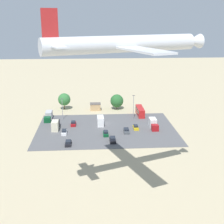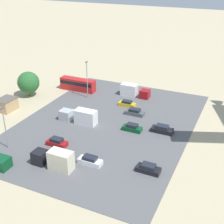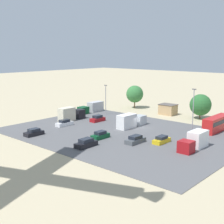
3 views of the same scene
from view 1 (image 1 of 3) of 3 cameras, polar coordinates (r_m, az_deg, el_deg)
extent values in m
plane|color=tan|center=(120.52, -1.21, -2.06)|extent=(400.00, 400.00, 0.00)
cube|color=#565659|center=(114.11, -1.05, -3.15)|extent=(50.26, 36.26, 0.08)
cube|color=tan|center=(137.42, -3.07, 0.95)|extent=(4.46, 3.50, 2.90)
cube|color=#59514C|center=(137.01, -3.08, 1.55)|extent=(4.70, 3.74, 0.12)
cube|color=red|center=(130.23, 5.15, 0.13)|extent=(2.46, 10.15, 3.33)
cube|color=black|center=(130.06, 5.16, 0.38)|extent=(2.50, 9.74, 0.93)
cube|color=#0C4723|center=(108.05, -1.16, -4.04)|extent=(1.78, 4.13, 0.90)
cube|color=#1E232D|center=(107.77, -1.16, -3.65)|extent=(1.50, 2.31, 0.66)
cube|color=black|center=(102.57, 0.12, -5.20)|extent=(1.97, 4.58, 0.93)
cube|color=#1E232D|center=(102.27, 0.12, -4.78)|extent=(1.65, 2.56, 0.69)
cube|color=silver|center=(110.61, -8.72, -3.74)|extent=(1.76, 4.37, 0.88)
cube|color=#1E232D|center=(110.35, -8.73, -3.38)|extent=(1.48, 2.45, 0.64)
cube|color=#4C5156|center=(110.74, 2.64, -3.54)|extent=(1.96, 4.55, 0.87)
cube|color=#1E232D|center=(110.48, 2.65, -3.17)|extent=(1.65, 2.55, 0.64)
cube|color=maroon|center=(118.68, -7.09, -2.22)|extent=(1.85, 4.12, 0.93)
cube|color=#1E232D|center=(118.42, -7.10, -1.85)|extent=(1.55, 2.31, 0.68)
cube|color=gold|center=(114.51, 4.36, -2.89)|extent=(1.75, 4.21, 0.81)
cube|color=#1E232D|center=(114.27, 4.37, -2.55)|extent=(1.47, 2.36, 0.59)
cube|color=black|center=(100.99, -8.00, -5.76)|extent=(1.91, 4.15, 0.86)
cube|color=#1E232D|center=(100.71, -8.02, -5.37)|extent=(1.60, 2.32, 0.63)
cube|color=#0C4723|center=(123.79, -11.72, -1.37)|extent=(2.47, 2.67, 2.02)
cube|color=#B2B2B7|center=(128.42, -11.45, -0.49)|extent=(2.47, 4.75, 2.89)
cube|color=black|center=(118.36, -10.13, -2.02)|extent=(2.37, 2.35, 2.47)
cube|color=beige|center=(114.02, -10.37, -2.48)|extent=(2.37, 4.17, 3.53)
cube|color=#ADB2B7|center=(122.40, -2.18, -1.16)|extent=(2.39, 2.69, 2.31)
cube|color=white|center=(117.41, -2.11, -1.70)|extent=(2.39, 4.79, 3.30)
cube|color=maroon|center=(113.21, 7.86, -2.86)|extent=(2.46, 2.38, 2.21)
cube|color=white|center=(117.21, 7.44, -1.91)|extent=(2.46, 4.22, 3.15)
cylinder|color=brown|center=(139.94, -8.67, 0.98)|extent=(0.36, 0.36, 2.50)
sphere|color=#337038|center=(139.08, -8.73, 2.29)|extent=(5.46, 5.46, 5.46)
cylinder|color=brown|center=(138.74, 0.89, 0.86)|extent=(0.36, 0.36, 1.66)
sphere|color=#28602D|center=(137.94, 0.90, 2.05)|extent=(5.76, 5.76, 5.76)
cylinder|color=gray|center=(125.65, -9.07, 0.53)|extent=(0.20, 0.20, 8.22)
cube|color=#4C4C51|center=(124.53, -9.16, 2.42)|extent=(0.90, 0.28, 0.20)
cylinder|color=gray|center=(124.11, 3.95, 0.81)|extent=(0.20, 0.20, 9.53)
cube|color=#4C4C51|center=(122.83, 3.99, 3.03)|extent=(0.90, 0.28, 0.20)
cylinder|color=silver|center=(60.85, 2.02, 12.32)|extent=(30.72, 14.65, 3.22)
cone|color=silver|center=(70.19, 14.62, 12.41)|extent=(4.42, 4.15, 3.06)
cube|color=silver|center=(60.89, 2.01, 11.87)|extent=(14.62, 28.21, 0.36)
cube|color=silver|center=(55.99, -10.46, 11.83)|extent=(5.80, 10.27, 0.24)
cube|color=#B22323|center=(55.64, -11.32, 15.55)|extent=(2.76, 1.31, 5.08)
camera|label=2|loc=(94.91, -36.27, 9.75)|focal=50.00mm
camera|label=3|loc=(76.56, 35.40, -2.42)|focal=50.00mm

